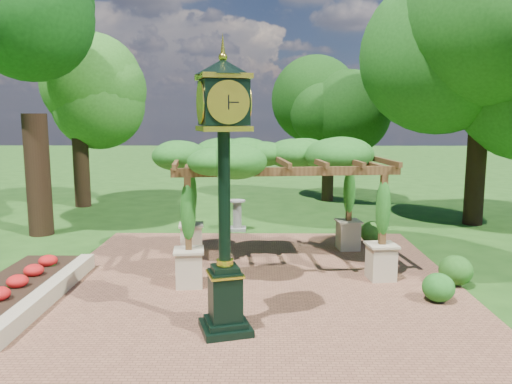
{
  "coord_description": "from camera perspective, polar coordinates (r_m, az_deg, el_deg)",
  "views": [
    {
      "loc": [
        0.16,
        -10.12,
        4.13
      ],
      "look_at": [
        0.0,
        2.5,
        2.2
      ],
      "focal_mm": 35.0,
      "sensor_mm": 36.0,
      "label": 1
    }
  ],
  "objects": [
    {
      "name": "ground",
      "position": [
        10.93,
        -0.17,
        -13.51
      ],
      "size": [
        120.0,
        120.0,
        0.0
      ],
      "primitive_type": "plane",
      "color": "#1E4714",
      "rests_on": "ground"
    },
    {
      "name": "brick_plaza",
      "position": [
        11.85,
        -0.09,
        -11.59
      ],
      "size": [
        10.0,
        12.0,
        0.04
      ],
      "primitive_type": "cube",
      "color": "brown",
      "rests_on": "ground"
    },
    {
      "name": "border_wall",
      "position": [
        12.28,
        -22.53,
        -10.65
      ],
      "size": [
        0.35,
        5.0,
        0.4
      ],
      "primitive_type": "cube",
      "color": "#C6B793",
      "rests_on": "ground"
    },
    {
      "name": "flower_bed",
      "position": [
        12.66,
        -26.34,
        -10.41
      ],
      "size": [
        1.5,
        5.0,
        0.36
      ],
      "primitive_type": "cube",
      "color": "red",
      "rests_on": "ground"
    },
    {
      "name": "pedestal_clock",
      "position": [
        9.13,
        -3.67,
        2.23
      ],
      "size": [
        1.27,
        1.27,
        5.19
      ],
      "rotation": [
        0.0,
        0.0,
        0.29
      ],
      "color": "black",
      "rests_on": "brick_plaza"
    },
    {
      "name": "pergola",
      "position": [
        13.4,
        2.63,
        3.34
      ],
      "size": [
        5.95,
        4.13,
        3.51
      ],
      "rotation": [
        0.0,
        0.0,
        0.12
      ],
      "color": "#C4B391",
      "rests_on": "brick_plaza"
    },
    {
      "name": "sundial",
      "position": [
        18.13,
        -2.16,
        -2.89
      ],
      "size": [
        0.63,
        0.63,
        1.12
      ],
      "rotation": [
        0.0,
        0.0,
        0.02
      ],
      "color": "gray",
      "rests_on": "ground"
    },
    {
      "name": "shrub_front",
      "position": [
        11.98,
        20.13,
        -10.2
      ],
      "size": [
        0.9,
        0.9,
        0.64
      ],
      "primitive_type": "ellipsoid",
      "rotation": [
        0.0,
        0.0,
        0.33
      ],
      "color": "#1F611B",
      "rests_on": "brick_plaza"
    },
    {
      "name": "shrub_mid",
      "position": [
        13.23,
        21.87,
        -8.31
      ],
      "size": [
        0.99,
        0.99,
        0.73
      ],
      "primitive_type": "ellipsoid",
      "rotation": [
        0.0,
        0.0,
        0.26
      ],
      "color": "#225518",
      "rests_on": "brick_plaza"
    },
    {
      "name": "shrub_back",
      "position": [
        16.6,
        13.18,
        -4.52
      ],
      "size": [
        0.81,
        0.81,
        0.73
      ],
      "primitive_type": "ellipsoid",
      "rotation": [
        0.0,
        0.0,
        -0.01
      ],
      "color": "#346C1F",
      "rests_on": "brick_plaza"
    },
    {
      "name": "tree_west_near",
      "position": [
        19.0,
        -24.67,
        17.99
      ],
      "size": [
        5.19,
        5.19,
        10.86
      ],
      "color": "black",
      "rests_on": "ground"
    },
    {
      "name": "tree_west_far",
      "position": [
        24.08,
        -19.78,
        11.56
      ],
      "size": [
        4.27,
        4.27,
        8.09
      ],
      "color": "black",
      "rests_on": "ground"
    },
    {
      "name": "tree_north",
      "position": [
        24.48,
        8.34,
        8.36
      ],
      "size": [
        3.9,
        3.9,
        5.86
      ],
      "color": "#352515",
      "rests_on": "ground"
    },
    {
      "name": "tree_east_far",
      "position": [
        20.73,
        24.56,
        14.16
      ],
      "size": [
        5.32,
        5.32,
        9.27
      ],
      "color": "black",
      "rests_on": "ground"
    }
  ]
}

